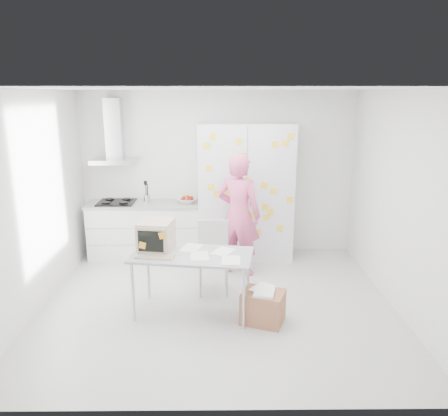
{
  "coord_description": "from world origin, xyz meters",
  "views": [
    {
      "loc": [
        0.04,
        -5.2,
        2.66
      ],
      "look_at": [
        0.09,
        0.68,
        1.1
      ],
      "focal_mm": 35.0,
      "sensor_mm": 36.0,
      "label": 1
    }
  ],
  "objects_px": {
    "chair": "(213,252)",
    "cardboard_box": "(263,306)",
    "desk": "(169,244)",
    "person": "(239,215)"
  },
  "relations": [
    {
      "from": "person",
      "to": "desk",
      "type": "distance_m",
      "value": 1.47
    },
    {
      "from": "desk",
      "to": "cardboard_box",
      "type": "relative_size",
      "value": 2.63
    },
    {
      "from": "person",
      "to": "chair",
      "type": "xyz_separation_m",
      "value": [
        -0.37,
        -0.58,
        -0.36
      ]
    },
    {
      "from": "desk",
      "to": "cardboard_box",
      "type": "bearing_deg",
      "value": -7.37
    },
    {
      "from": "chair",
      "to": "cardboard_box",
      "type": "height_order",
      "value": "chair"
    },
    {
      "from": "cardboard_box",
      "to": "chair",
      "type": "bearing_deg",
      "value": 123.84
    },
    {
      "from": "person",
      "to": "cardboard_box",
      "type": "height_order",
      "value": "person"
    },
    {
      "from": "person",
      "to": "desk",
      "type": "relative_size",
      "value": 1.19
    },
    {
      "from": "person",
      "to": "desk",
      "type": "xyz_separation_m",
      "value": [
        -0.9,
        -1.16,
        -0.04
      ]
    },
    {
      "from": "chair",
      "to": "cardboard_box",
      "type": "distance_m",
      "value": 1.14
    }
  ]
}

